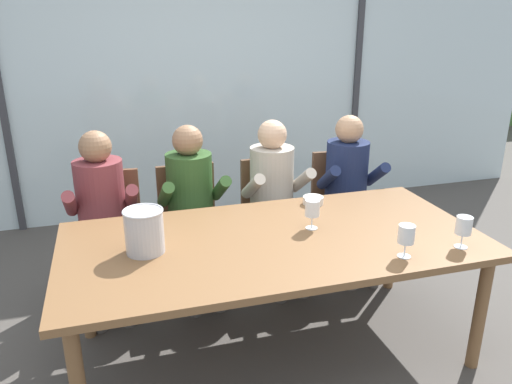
{
  "coord_description": "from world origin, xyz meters",
  "views": [
    {
      "loc": [
        -0.81,
        -2.38,
        1.91
      ],
      "look_at": [
        0.0,
        0.35,
        0.89
      ],
      "focal_mm": 34.98,
      "sensor_mm": 36.0,
      "label": 1
    }
  ],
  "objects_px": {
    "person_beige_jumper": "(276,192)",
    "chair_near_curtain": "(110,225)",
    "person_maroon_top": "(102,210)",
    "wine_glass_center_pour": "(464,227)",
    "chair_right_of_center": "(341,199)",
    "wine_glass_near_bucket": "(312,209)",
    "dining_table": "(274,248)",
    "person_navy_polo": "(350,185)",
    "wine_glass_by_left_taster": "(406,235)",
    "chair_left_of_center": "(190,217)",
    "person_olive_shirt": "(193,201)",
    "ice_bucket_primary": "(144,230)",
    "tasting_bowl": "(313,200)",
    "chair_center": "(272,208)"
  },
  "relations": [
    {
      "from": "dining_table",
      "to": "chair_right_of_center",
      "type": "height_order",
      "value": "chair_right_of_center"
    },
    {
      "from": "chair_left_of_center",
      "to": "person_beige_jumper",
      "type": "height_order",
      "value": "person_beige_jumper"
    },
    {
      "from": "chair_near_curtain",
      "to": "person_maroon_top",
      "type": "height_order",
      "value": "person_maroon_top"
    },
    {
      "from": "tasting_bowl",
      "to": "dining_table",
      "type": "bearing_deg",
      "value": -134.04
    },
    {
      "from": "dining_table",
      "to": "person_navy_polo",
      "type": "bearing_deg",
      "value": 43.3
    },
    {
      "from": "chair_center",
      "to": "ice_bucket_primary",
      "type": "xyz_separation_m",
      "value": [
        -1.0,
        -0.93,
        0.34
      ]
    },
    {
      "from": "chair_left_of_center",
      "to": "person_maroon_top",
      "type": "relative_size",
      "value": 0.74
    },
    {
      "from": "chair_near_curtain",
      "to": "person_olive_shirt",
      "type": "height_order",
      "value": "person_olive_shirt"
    },
    {
      "from": "chair_near_curtain",
      "to": "person_navy_polo",
      "type": "distance_m",
      "value": 1.78
    },
    {
      "from": "person_olive_shirt",
      "to": "ice_bucket_primary",
      "type": "xyz_separation_m",
      "value": [
        -0.38,
        -0.8,
        0.17
      ]
    },
    {
      "from": "person_navy_polo",
      "to": "tasting_bowl",
      "type": "relative_size",
      "value": 9.08
    },
    {
      "from": "tasting_bowl",
      "to": "chair_right_of_center",
      "type": "bearing_deg",
      "value": 49.44
    },
    {
      "from": "person_navy_polo",
      "to": "chair_near_curtain",
      "type": "bearing_deg",
      "value": 179.87
    },
    {
      "from": "ice_bucket_primary",
      "to": "tasting_bowl",
      "type": "distance_m",
      "value": 1.18
    },
    {
      "from": "wine_glass_near_bucket",
      "to": "chair_left_of_center",
      "type": "bearing_deg",
      "value": 122.62
    },
    {
      "from": "person_maroon_top",
      "to": "wine_glass_center_pour",
      "type": "relative_size",
      "value": 6.95
    },
    {
      "from": "wine_glass_center_pour",
      "to": "wine_glass_by_left_taster",
      "type": "bearing_deg",
      "value": -178.3
    },
    {
      "from": "ice_bucket_primary",
      "to": "wine_glass_by_left_taster",
      "type": "bearing_deg",
      "value": -18.95
    },
    {
      "from": "chair_right_of_center",
      "to": "person_maroon_top",
      "type": "distance_m",
      "value": 1.82
    },
    {
      "from": "chair_left_of_center",
      "to": "chair_right_of_center",
      "type": "distance_m",
      "value": 1.21
    },
    {
      "from": "person_navy_polo",
      "to": "wine_glass_by_left_taster",
      "type": "bearing_deg",
      "value": -99.7
    },
    {
      "from": "person_beige_jumper",
      "to": "ice_bucket_primary",
      "type": "height_order",
      "value": "person_beige_jumper"
    },
    {
      "from": "person_beige_jumper",
      "to": "wine_glass_near_bucket",
      "type": "relative_size",
      "value": 6.95
    },
    {
      "from": "person_navy_polo",
      "to": "ice_bucket_primary",
      "type": "height_order",
      "value": "person_navy_polo"
    },
    {
      "from": "wine_glass_by_left_taster",
      "to": "wine_glass_center_pour",
      "type": "relative_size",
      "value": 1.0
    },
    {
      "from": "person_beige_jumper",
      "to": "ice_bucket_primary",
      "type": "distance_m",
      "value": 1.28
    },
    {
      "from": "chair_near_curtain",
      "to": "wine_glass_near_bucket",
      "type": "bearing_deg",
      "value": -31.27
    },
    {
      "from": "chair_right_of_center",
      "to": "tasting_bowl",
      "type": "relative_size",
      "value": 6.68
    },
    {
      "from": "chair_right_of_center",
      "to": "person_beige_jumper",
      "type": "height_order",
      "value": "person_beige_jumper"
    },
    {
      "from": "tasting_bowl",
      "to": "person_navy_polo",
      "type": "bearing_deg",
      "value": 40.78
    },
    {
      "from": "chair_left_of_center",
      "to": "person_beige_jumper",
      "type": "relative_size",
      "value": 0.74
    },
    {
      "from": "chair_near_curtain",
      "to": "wine_glass_center_pour",
      "type": "height_order",
      "value": "wine_glass_center_pour"
    },
    {
      "from": "chair_right_of_center",
      "to": "ice_bucket_primary",
      "type": "height_order",
      "value": "ice_bucket_primary"
    },
    {
      "from": "wine_glass_near_bucket",
      "to": "wine_glass_center_pour",
      "type": "xyz_separation_m",
      "value": [
        0.67,
        -0.46,
        0.0
      ]
    },
    {
      "from": "chair_right_of_center",
      "to": "wine_glass_near_bucket",
      "type": "bearing_deg",
      "value": -121.48
    },
    {
      "from": "person_navy_polo",
      "to": "ice_bucket_primary",
      "type": "xyz_separation_m",
      "value": [
        -1.58,
        -0.8,
        0.17
      ]
    },
    {
      "from": "dining_table",
      "to": "person_beige_jumper",
      "type": "distance_m",
      "value": 0.88
    },
    {
      "from": "person_beige_jumper",
      "to": "wine_glass_by_left_taster",
      "type": "relative_size",
      "value": 6.95
    },
    {
      "from": "person_maroon_top",
      "to": "person_beige_jumper",
      "type": "xyz_separation_m",
      "value": [
        1.21,
        0.0,
        0.0
      ]
    },
    {
      "from": "chair_right_of_center",
      "to": "wine_glass_near_bucket",
      "type": "relative_size",
      "value": 5.11
    },
    {
      "from": "wine_glass_center_pour",
      "to": "wine_glass_near_bucket",
      "type": "bearing_deg",
      "value": 145.63
    },
    {
      "from": "person_beige_jumper",
      "to": "chair_near_curtain",
      "type": "bearing_deg",
      "value": 169.12
    },
    {
      "from": "chair_near_curtain",
      "to": "wine_glass_by_left_taster",
      "type": "bearing_deg",
      "value": -35.93
    },
    {
      "from": "chair_center",
      "to": "chair_right_of_center",
      "type": "distance_m",
      "value": 0.58
    },
    {
      "from": "dining_table",
      "to": "ice_bucket_primary",
      "type": "height_order",
      "value": "ice_bucket_primary"
    },
    {
      "from": "dining_table",
      "to": "wine_glass_by_left_taster",
      "type": "relative_size",
      "value": 13.29
    },
    {
      "from": "tasting_bowl",
      "to": "wine_glass_near_bucket",
      "type": "distance_m",
      "value": 0.41
    },
    {
      "from": "person_beige_jumper",
      "to": "wine_glass_near_bucket",
      "type": "distance_m",
      "value": 0.79
    },
    {
      "from": "person_maroon_top",
      "to": "ice_bucket_primary",
      "type": "distance_m",
      "value": 0.85
    },
    {
      "from": "person_maroon_top",
      "to": "person_beige_jumper",
      "type": "height_order",
      "value": "same"
    }
  ]
}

